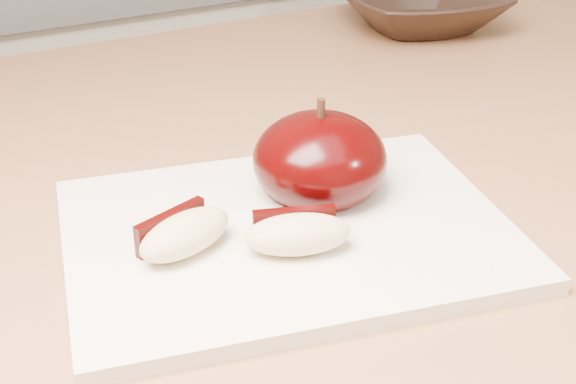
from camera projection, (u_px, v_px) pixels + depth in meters
name	position (u px, v px, depth m)	size (l,w,h in m)	color
back_cabinet	(17.00, 232.00, 1.33)	(2.40, 0.62, 0.94)	silver
cutting_board	(288.00, 233.00, 0.52)	(0.28, 0.21, 0.01)	white
apple_half	(320.00, 160.00, 0.54)	(0.12, 0.12, 0.08)	black
apple_wedge_a	(183.00, 233.00, 0.48)	(0.07, 0.05, 0.02)	beige
apple_wedge_b	(297.00, 233.00, 0.48)	(0.07, 0.05, 0.02)	beige
bowl	(420.00, 7.00, 0.90)	(0.18, 0.18, 0.05)	black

